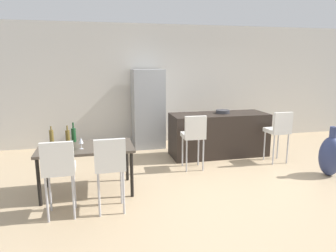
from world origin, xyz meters
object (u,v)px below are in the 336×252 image
at_px(floor_vase, 331,156).
at_px(fruit_bowl, 223,112).
at_px(wine_bottle_left, 68,136).
at_px(wine_bottle_corner, 52,138).
at_px(dining_table, 86,151).
at_px(wine_bottle_far, 74,135).
at_px(wine_glass_middle, 81,141).
at_px(refrigerator, 148,109).
at_px(kitchen_island, 219,134).
at_px(dining_chair_far, 110,163).
at_px(bar_chair_left, 194,134).
at_px(dining_chair_near, 59,167).
at_px(bar_chair_middle, 279,129).

bearing_deg(floor_vase, fruit_bowl, 129.57).
xyz_separation_m(wine_bottle_left, wine_bottle_corner, (-0.22, -0.14, 0.02)).
bearing_deg(dining_table, wine_bottle_far, 119.47).
bearing_deg(wine_glass_middle, floor_vase, -1.85).
distance_m(dining_table, wine_bottle_left, 0.42).
distance_m(wine_bottle_left, refrigerator, 2.74).
bearing_deg(wine_glass_middle, refrigerator, 60.58).
height_order(kitchen_island, wine_bottle_left, wine_bottle_left).
distance_m(dining_chair_far, wine_bottle_far, 1.23).
xyz_separation_m(kitchen_island, wine_glass_middle, (-2.81, -1.49, 0.40)).
xyz_separation_m(bar_chair_left, refrigerator, (-0.55, 1.84, 0.22)).
bearing_deg(fruit_bowl, wine_glass_middle, -152.26).
distance_m(wine_glass_middle, floor_vase, 4.31).
height_order(bar_chair_left, dining_table, bar_chair_left).
relative_size(bar_chair_left, refrigerator, 0.57).
bearing_deg(dining_chair_far, wine_bottle_left, 120.31).
bearing_deg(dining_chair_near, kitchen_island, 34.71).
height_order(dining_table, dining_chair_near, dining_chair_near).
height_order(bar_chair_left, wine_glass_middle, bar_chair_left).
bearing_deg(wine_bottle_far, wine_bottle_left, -138.63).
xyz_separation_m(dining_table, wine_glass_middle, (-0.06, -0.12, 0.19)).
distance_m(bar_chair_middle, wine_bottle_corner, 4.25).
bearing_deg(dining_chair_far, wine_bottle_far, 115.00).
bearing_deg(floor_vase, dining_chair_near, -173.70).
xyz_separation_m(wine_glass_middle, floor_vase, (4.28, -0.14, -0.50)).
distance_m(wine_bottle_corner, fruit_bowl, 3.58).
height_order(bar_chair_left, refrigerator, refrigerator).
bearing_deg(dining_table, bar_chair_middle, 9.14).
bearing_deg(dining_table, dining_chair_near, -112.78).
bearing_deg(dining_chair_near, wine_bottle_left, 87.67).
distance_m(wine_bottle_far, wine_glass_middle, 0.48).
xyz_separation_m(kitchen_island, fruit_bowl, (0.09, 0.04, 0.50)).
distance_m(dining_table, refrigerator, 2.82).
xyz_separation_m(wine_bottle_far, refrigerator, (1.58, 2.10, 0.06)).
bearing_deg(dining_table, fruit_bowl, 26.25).
distance_m(bar_chair_middle, refrigerator, 2.98).
xyz_separation_m(dining_chair_far, wine_glass_middle, (-0.38, 0.64, 0.17)).
height_order(wine_glass_middle, floor_vase, wine_glass_middle).
relative_size(dining_table, floor_vase, 1.60).
height_order(dining_table, wine_bottle_corner, wine_bottle_corner).
bearing_deg(floor_vase, bar_chair_left, 159.39).
distance_m(wine_bottle_corner, wine_bottle_far, 0.38).
bearing_deg(wine_bottle_far, dining_chair_near, -96.61).
distance_m(bar_chair_left, dining_table, 2.02).
relative_size(kitchen_island, floor_vase, 2.32).
xyz_separation_m(kitchen_island, floor_vase, (1.47, -1.63, -0.09)).
bearing_deg(dining_chair_near, bar_chair_left, 31.12).
bearing_deg(wine_bottle_corner, wine_bottle_left, 31.51).
relative_size(dining_chair_near, wine_bottle_far, 3.33).
bearing_deg(wine_glass_middle, wine_bottle_left, 119.27).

